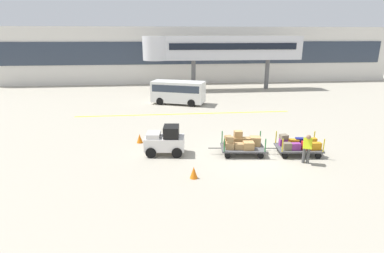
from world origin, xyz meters
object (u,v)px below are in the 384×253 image
at_px(safety_cone_near, 194,172).
at_px(safety_cone_far, 140,138).
at_px(baggage_handler, 307,147).
at_px(baggage_cart_middle, 299,145).
at_px(baggage_tug, 165,141).
at_px(baggage_cart_lead, 242,144).
at_px(shuttle_van, 178,91).

bearing_deg(safety_cone_near, safety_cone_far, 118.74).
bearing_deg(baggage_handler, baggage_cart_middle, 82.41).
bearing_deg(safety_cone_near, baggage_tug, 111.87).
height_order(baggage_cart_lead, shuttle_van, shuttle_van).
height_order(shuttle_van, safety_cone_far, shuttle_van).
bearing_deg(baggage_handler, shuttle_van, 111.19).
xyz_separation_m(baggage_tug, safety_cone_far, (-1.50, 1.93, -0.48)).
height_order(baggage_handler, shuttle_van, shuttle_van).
xyz_separation_m(baggage_cart_middle, baggage_handler, (-0.16, -1.22, 0.35)).
bearing_deg(baggage_cart_lead, baggage_tug, 174.55).
height_order(baggage_tug, baggage_handler, baggage_tug).
distance_m(baggage_tug, baggage_cart_middle, 7.18).
xyz_separation_m(baggage_handler, shuttle_van, (-5.53, 14.26, 0.37)).
distance_m(baggage_tug, safety_cone_far, 2.49).
bearing_deg(shuttle_van, baggage_handler, -68.81).
xyz_separation_m(shuttle_van, safety_cone_near, (-0.23, -15.28, -0.96)).
xyz_separation_m(baggage_tug, baggage_cart_lead, (4.09, -0.39, -0.19)).
bearing_deg(baggage_tug, safety_cone_near, -68.13).
xyz_separation_m(shuttle_van, safety_cone_far, (-2.94, -10.34, -0.96)).
bearing_deg(safety_cone_near, baggage_cart_lead, 42.32).
height_order(baggage_tug, baggage_cart_lead, baggage_tug).
height_order(baggage_tug, safety_cone_far, baggage_tug).
relative_size(baggage_cart_lead, shuttle_van, 0.59).
relative_size(baggage_handler, shuttle_van, 0.30).
bearing_deg(baggage_cart_lead, baggage_cart_middle, -7.32).
distance_m(baggage_cart_middle, safety_cone_far, 9.05).
distance_m(baggage_handler, safety_cone_far, 9.36).
bearing_deg(safety_cone_near, baggage_cart_middle, 20.68).
height_order(baggage_cart_lead, safety_cone_far, baggage_cart_lead).
bearing_deg(baggage_cart_middle, baggage_handler, -97.59).
xyz_separation_m(baggage_cart_lead, baggage_handler, (2.88, -1.61, 0.30)).
distance_m(baggage_handler, shuttle_van, 15.30).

